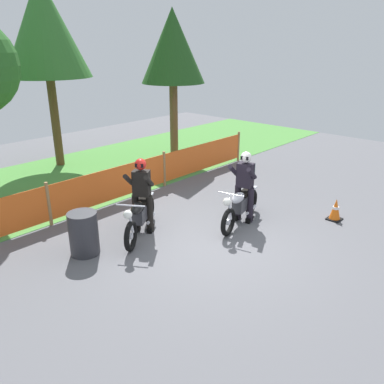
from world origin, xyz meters
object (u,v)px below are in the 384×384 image
at_px(motorcycle_trailing, 240,206).
at_px(spare_drum, 84,233).
at_px(rider_lead, 142,191).
at_px(motorcycle_lead, 140,216).
at_px(rider_trailing, 245,183).
at_px(traffic_cone, 336,210).

distance_m(motorcycle_trailing, spare_drum, 3.55).
bearing_deg(rider_lead, motorcycle_lead, 0.51).
bearing_deg(motorcycle_lead, rider_trailing, 117.80).
distance_m(motorcycle_lead, traffic_cone, 4.62).
bearing_deg(motorcycle_lead, traffic_cone, 109.70).
bearing_deg(rider_trailing, spare_drum, -35.65).
bearing_deg(rider_lead, traffic_cone, 107.08).
bearing_deg(rider_lead, rider_trailing, 113.07).
xyz_separation_m(motorcycle_trailing, rider_trailing, (0.21, 0.05, 0.49)).
height_order(rider_lead, traffic_cone, rider_lead).
xyz_separation_m(motorcycle_trailing, rider_lead, (-1.76, 1.38, 0.49)).
bearing_deg(traffic_cone, rider_lead, 140.10).
relative_size(motorcycle_lead, rider_lead, 1.04).
relative_size(rider_lead, traffic_cone, 3.19).
height_order(motorcycle_lead, traffic_cone, motorcycle_lead).
relative_size(rider_trailing, spare_drum, 1.92).
distance_m(motorcycle_lead, motorcycle_trailing, 2.32).
bearing_deg(traffic_cone, motorcycle_trailing, 138.28).
height_order(rider_lead, rider_trailing, same).
bearing_deg(motorcycle_trailing, rider_trailing, -179.49).
height_order(rider_lead, spare_drum, rider_lead).
bearing_deg(spare_drum, rider_lead, -3.53).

